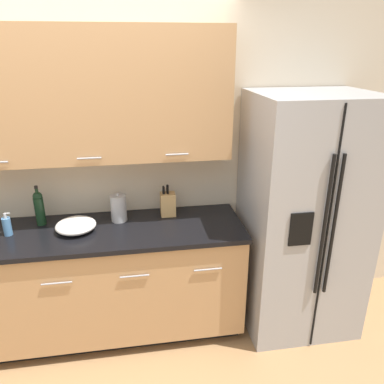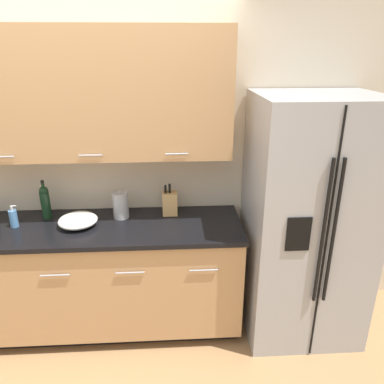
{
  "view_description": "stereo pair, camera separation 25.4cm",
  "coord_description": "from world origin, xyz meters",
  "px_view_note": "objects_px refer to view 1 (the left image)",
  "views": [
    {
      "loc": [
        0.47,
        -1.63,
        2.18
      ],
      "look_at": [
        0.87,
        0.89,
        1.17
      ],
      "focal_mm": 35.0,
      "sensor_mm": 36.0,
      "label": 1
    },
    {
      "loc": [
        0.72,
        -1.66,
        2.18
      ],
      "look_at": [
        0.87,
        0.89,
        1.17
      ],
      "focal_mm": 35.0,
      "sensor_mm": 36.0,
      "label": 2
    }
  ],
  "objects_px": {
    "refrigerator": "(303,216)",
    "steel_canister": "(119,208)",
    "mixing_bowl": "(76,225)",
    "soap_dispenser": "(7,226)",
    "wine_bottle": "(39,207)",
    "knife_block": "(168,204)"
  },
  "relations": [
    {
      "from": "refrigerator",
      "to": "steel_canister",
      "type": "xyz_separation_m",
      "value": [
        -1.4,
        0.19,
        0.09
      ]
    },
    {
      "from": "refrigerator",
      "to": "steel_canister",
      "type": "relative_size",
      "value": 8.4
    },
    {
      "from": "mixing_bowl",
      "to": "soap_dispenser",
      "type": "bearing_deg",
      "value": 178.62
    },
    {
      "from": "refrigerator",
      "to": "wine_bottle",
      "type": "distance_m",
      "value": 2.0
    },
    {
      "from": "refrigerator",
      "to": "soap_dispenser",
      "type": "xyz_separation_m",
      "value": [
        -2.18,
        0.07,
        0.05
      ]
    },
    {
      "from": "wine_bottle",
      "to": "steel_canister",
      "type": "height_order",
      "value": "wine_bottle"
    },
    {
      "from": "wine_bottle",
      "to": "steel_canister",
      "type": "relative_size",
      "value": 1.37
    },
    {
      "from": "soap_dispenser",
      "to": "steel_canister",
      "type": "relative_size",
      "value": 0.77
    },
    {
      "from": "refrigerator",
      "to": "soap_dispenser",
      "type": "relative_size",
      "value": 10.94
    },
    {
      "from": "soap_dispenser",
      "to": "knife_block",
      "type": "bearing_deg",
      "value": 7.52
    },
    {
      "from": "wine_bottle",
      "to": "soap_dispenser",
      "type": "relative_size",
      "value": 1.78
    },
    {
      "from": "wine_bottle",
      "to": "steel_canister",
      "type": "distance_m",
      "value": 0.58
    },
    {
      "from": "soap_dispenser",
      "to": "steel_canister",
      "type": "height_order",
      "value": "steel_canister"
    },
    {
      "from": "knife_block",
      "to": "soap_dispenser",
      "type": "height_order",
      "value": "knife_block"
    },
    {
      "from": "knife_block",
      "to": "soap_dispenser",
      "type": "xyz_separation_m",
      "value": [
        -1.15,
        -0.15,
        -0.03
      ]
    },
    {
      "from": "refrigerator",
      "to": "steel_canister",
      "type": "height_order",
      "value": "refrigerator"
    },
    {
      "from": "refrigerator",
      "to": "mixing_bowl",
      "type": "height_order",
      "value": "refrigerator"
    },
    {
      "from": "knife_block",
      "to": "refrigerator",
      "type": "bearing_deg",
      "value": -12.36
    },
    {
      "from": "refrigerator",
      "to": "soap_dispenser",
      "type": "bearing_deg",
      "value": 178.08
    },
    {
      "from": "soap_dispenser",
      "to": "wine_bottle",
      "type": "bearing_deg",
      "value": 36.09
    },
    {
      "from": "wine_bottle",
      "to": "knife_block",
      "type": "bearing_deg",
      "value": 0.54
    },
    {
      "from": "wine_bottle",
      "to": "mixing_bowl",
      "type": "height_order",
      "value": "wine_bottle"
    }
  ]
}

